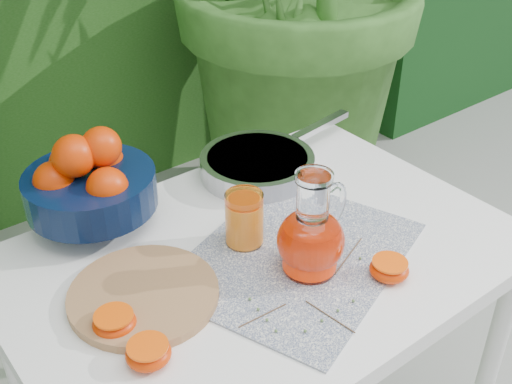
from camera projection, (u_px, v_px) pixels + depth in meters
white_table at (262, 282)px, 1.32m from camera, size 1.00×0.70×0.75m
placemat at (296, 256)px, 1.26m from camera, size 0.57×0.51×0.00m
cutting_board at (144, 295)px, 1.16m from camera, size 0.33×0.33×0.02m
fruit_bowl at (89, 182)px, 1.31m from camera, size 0.31×0.31×0.21m
juice_pitcher at (312, 237)px, 1.19m from camera, size 0.19×0.16×0.21m
juice_tumbler at (244, 220)px, 1.27m from camera, size 0.09×0.09×0.11m
saute_pan at (259, 164)px, 1.51m from camera, size 0.49×0.31×0.05m
orange_halves at (225, 313)px, 1.10m from camera, size 0.55×0.27×0.04m
thyme_sprigs at (317, 292)px, 1.16m from camera, size 0.35×0.22×0.01m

